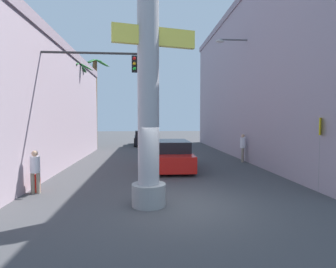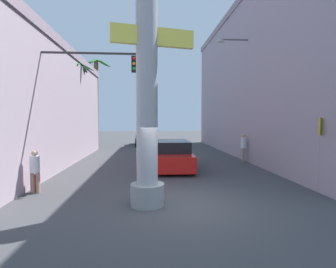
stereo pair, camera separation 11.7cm
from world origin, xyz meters
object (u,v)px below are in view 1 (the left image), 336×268
object	(u,v)px
pedestrian_mid_right	(243,146)
crossing_sign	(321,143)
traffic_light_mast	(74,89)
palm_tree_mid_left	(76,103)
palm_tree_far_left	(95,94)
car_lead	(171,155)
car_far	(143,138)
fire_hydrant	(37,183)
neon_sign_pole	(148,49)
pedestrian_curb_left	(35,169)
street_lamp	(247,88)

from	to	relation	value
pedestrian_mid_right	crossing_sign	bearing A→B (deg)	-87.49
crossing_sign	traffic_light_mast	xyz separation A→B (m)	(-9.66, 2.54, 2.20)
palm_tree_mid_left	pedestrian_mid_right	size ratio (longest dim) A/B	3.76
traffic_light_mast	palm_tree_far_left	bearing A→B (deg)	97.09
car_lead	palm_tree_mid_left	size ratio (longest dim) A/B	0.74
car_lead	palm_tree_far_left	world-z (taller)	palm_tree_far_left
crossing_sign	car_far	bearing A→B (deg)	110.04
car_far	fire_hydrant	distance (m)	18.33
car_far	pedestrian_mid_right	world-z (taller)	pedestrian_mid_right
crossing_sign	fire_hydrant	world-z (taller)	crossing_sign
traffic_light_mast	pedestrian_mid_right	bearing A→B (deg)	25.89
palm_tree_far_left	car_lead	bearing A→B (deg)	-60.97
car_far	pedestrian_mid_right	bearing A→B (deg)	-60.80
crossing_sign	car_lead	size ratio (longest dim) A/B	0.57
palm_tree_far_left	traffic_light_mast	bearing A→B (deg)	-82.91
neon_sign_pole	fire_hydrant	world-z (taller)	neon_sign_pole
neon_sign_pole	car_far	distance (m)	20.25
car_far	pedestrian_curb_left	world-z (taller)	pedestrian_curb_left
neon_sign_pole	car_lead	xyz separation A→B (m)	(1.32, 6.35, -4.16)
crossing_sign	palm_tree_far_left	world-z (taller)	palm_tree_far_left
pedestrian_mid_right	street_lamp	bearing A→B (deg)	36.99
pedestrian_mid_right	fire_hydrant	bearing A→B (deg)	-148.84
street_lamp	car_lead	bearing A→B (deg)	-158.62
pedestrian_mid_right	pedestrian_curb_left	xyz separation A→B (m)	(-10.29, -6.42, -0.12)
street_lamp	palm_tree_mid_left	bearing A→B (deg)	170.03
crossing_sign	pedestrian_curb_left	distance (m)	10.66
traffic_light_mast	pedestrian_curb_left	distance (m)	3.76
palm_tree_far_left	street_lamp	bearing A→B (deg)	-39.23
car_lead	car_far	xyz separation A→B (m)	(-1.74, 13.46, -0.00)
pedestrian_curb_left	fire_hydrant	xyz separation A→B (m)	(-0.01, 0.19, -0.58)
pedestrian_curb_left	crossing_sign	bearing A→B (deg)	-3.56
palm_tree_far_left	pedestrian_mid_right	world-z (taller)	palm_tree_far_left
crossing_sign	pedestrian_curb_left	world-z (taller)	crossing_sign
street_lamp	traffic_light_mast	distance (m)	10.84
neon_sign_pole	pedestrian_mid_right	bearing A→B (deg)	52.92
car_lead	car_far	bearing A→B (deg)	97.37
crossing_sign	palm_tree_far_left	bearing A→B (deg)	124.38
car_far	street_lamp	bearing A→B (deg)	-58.97
pedestrian_mid_right	palm_tree_far_left	bearing A→B (deg)	139.14
car_far	pedestrian_mid_right	xyz separation A→B (m)	(6.54, -11.71, 0.32)
neon_sign_pole	street_lamp	world-z (taller)	neon_sign_pole
traffic_light_mast	pedestrian_curb_left	world-z (taller)	traffic_light_mast
traffic_light_mast	fire_hydrant	xyz separation A→B (m)	(-0.95, -1.69, -3.70)
neon_sign_pole	car_lead	world-z (taller)	neon_sign_pole
pedestrian_mid_right	fire_hydrant	xyz separation A→B (m)	(-10.30, -6.23, -0.70)
neon_sign_pole	traffic_light_mast	xyz separation A→B (m)	(-3.23, 3.56, -0.85)
street_lamp	neon_sign_pole	bearing A→B (deg)	-127.72
fire_hydrant	pedestrian_curb_left	bearing A→B (deg)	-86.21
neon_sign_pole	traffic_light_mast	world-z (taller)	neon_sign_pole
street_lamp	pedestrian_curb_left	bearing A→B (deg)	-147.86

